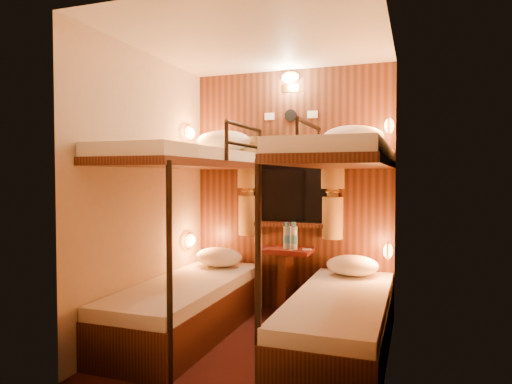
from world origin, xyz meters
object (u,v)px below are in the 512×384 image
at_px(bunk_right, 340,280).
at_px(table, 286,273).
at_px(bottle_left, 287,238).
at_px(bottle_right, 294,238).
at_px(bunk_left, 188,269).

bearing_deg(bunk_right, table, 129.67).
xyz_separation_m(bottle_left, bottle_right, (0.07, -0.03, 0.00)).
xyz_separation_m(bunk_left, bunk_right, (1.30, 0.00, 0.00)).
height_order(bunk_left, bottle_right, bunk_left).
xyz_separation_m(bunk_right, bottle_left, (-0.63, 0.74, 0.20)).
distance_m(table, bottle_left, 0.35).
relative_size(table, bottle_right, 2.47).
height_order(bunk_right, bottle_right, bunk_right).
bearing_deg(bunk_left, bottle_right, 43.98).
distance_m(bunk_right, bottle_left, 0.99).
relative_size(table, bottle_left, 2.55).
bearing_deg(bunk_right, bottle_right, 127.69).
bearing_deg(bunk_left, bunk_right, 0.00).
height_order(bunk_left, table, bunk_left).
xyz_separation_m(bunk_left, table, (0.65, 0.78, -0.14)).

